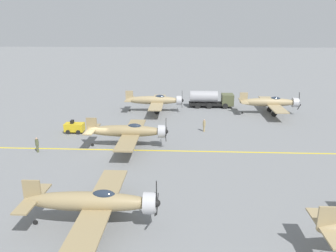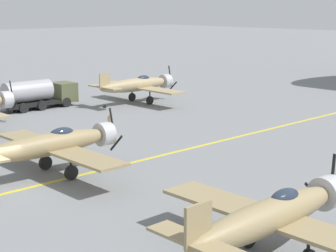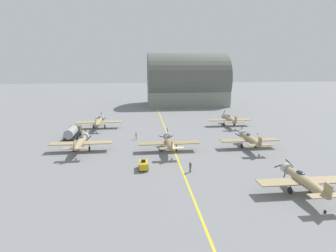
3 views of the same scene
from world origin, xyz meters
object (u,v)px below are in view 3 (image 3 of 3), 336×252
Objects in this scene: airplane_far_right at (230,119)px; airplane_far_left at (99,121)px; fuel_tanker at (73,132)px; airplane_mid_right at (250,139)px; tow_tractor at (143,165)px; airplane_near_right at (303,180)px; ground_crew_inspecting at (190,166)px; airplane_mid_center at (169,142)px; airplane_mid_left at (81,142)px; hangar at (186,84)px; traffic_cone at (258,133)px; ground_crew_walking at (136,135)px.

airplane_far_right is 35.99m from airplane_far_left.
airplane_far_right is 1.50× the size of fuel_tanker.
tow_tractor is at bearing -149.95° from airplane_mid_right.
airplane_far_right is 4.62× the size of tow_tractor.
airplane_near_right is 6.66× the size of ground_crew_inspecting.
airplane_mid_right reaches higher than airplane_far_left.
fuel_tanker is (-21.27, 11.60, -0.50)m from airplane_mid_center.
airplane_mid_left reaches higher than tow_tractor.
tow_tractor is at bearing -51.30° from fuel_tanker.
ground_crew_inspecting is (-17.01, -30.58, -1.03)m from airplane_far_right.
airplane_far_right is 0.37× the size of hangar.
airplane_far_right is 41.89m from hangar.
traffic_cone is (7.50, 29.95, -1.74)m from airplane_near_right.
airplane_far_right is 1.00× the size of airplane_mid_center.
traffic_cone is (44.53, -0.87, -1.24)m from fuel_tanker.
fuel_tanker is at bearing 136.89° from ground_crew_inspecting.
airplane_mid_right is 1.00× the size of airplane_mid_center.
airplane_mid_right is at bearing -16.67° from fuel_tanker.
airplane_far_left is at bearing 121.04° from ground_crew_inspecting.
airplane_mid_left is 0.37× the size of hangar.
tow_tractor is 7.72m from ground_crew_inspecting.
airplane_near_right is at bearing -27.14° from tow_tractor.
airplane_mid_right is 1.50× the size of fuel_tanker.
airplane_far_right is 37.68m from tow_tractor.
tow_tractor reaches higher than ground_crew_walking.
airplane_mid_left is 1.50× the size of fuel_tanker.
ground_crew_walking is at bearing 113.96° from ground_crew_inspecting.
airplane_far_left is 51.00m from hangar.
ground_crew_inspecting is at bearing -66.04° from ground_crew_walking.
ground_crew_inspecting is at bearing -135.10° from airplane_mid_right.
airplane_mid_right is 1.00× the size of airplane_mid_left.
airplane_mid_left reaches higher than airplane_far_right.
airplane_mid_left is at bearing 138.59° from airplane_near_right.
traffic_cone is at bearing 25.13° from airplane_mid_center.
tow_tractor is 72.69m from hangar.
airplane_near_right is at bearing -52.12° from ground_crew_walking.
airplane_mid_left is 39.17m from airplane_near_right.
ground_crew_walking is at bearing -39.51° from airplane_far_left.
ground_crew_inspecting is (8.87, -19.96, 0.02)m from ground_crew_walking.
hangar reaches higher than ground_crew_walking.
ground_crew_inspecting is (-13.48, 8.77, -1.03)m from airplane_near_right.
airplane_mid_center reaches higher than tow_tractor.
airplane_mid_right is at bearing 36.60° from ground_crew_inspecting.
airplane_mid_right is 39.60m from fuel_tanker.
airplane_mid_right is at bearing 1.19° from airplane_mid_center.
airplane_far_left is 51.74m from airplane_near_right.
airplane_near_right is at bearing -84.37° from airplane_mid_right.
tow_tractor is (-24.48, -28.62, -1.22)m from airplane_far_right.
airplane_mid_center is at bearing -55.30° from ground_crew_walking.
airplane_mid_left is (-17.30, 1.78, 0.00)m from airplane_mid_center.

